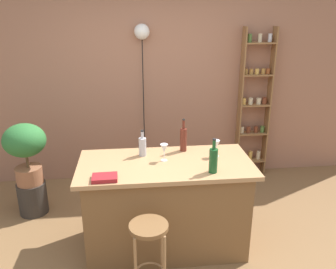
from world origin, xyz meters
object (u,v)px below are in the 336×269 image
cookbook (105,178)px  bar_stool (149,244)px  wine_glass_center (216,145)px  spice_shelf (254,105)px  wine_glass_left (164,149)px  bottle_soda_blue (213,160)px  pendant_globe_light (142,35)px  bottle_vinegar (143,146)px  plant_stool (33,198)px  potted_plant (25,147)px  bottle_spirits_clear (183,139)px

cookbook → bar_stool: bearing=-46.3°
wine_glass_center → cookbook: 1.11m
spice_shelf → wine_glass_left: (-1.37, -1.45, 0.00)m
wine_glass_left → wine_glass_center: same height
bottle_soda_blue → pendant_globe_light: size_ratio=0.15×
bar_stool → pendant_globe_light: size_ratio=0.32×
bottle_vinegar → bottle_soda_blue: bottle_soda_blue is taller
wine_glass_center → pendant_globe_light: size_ratio=0.08×
plant_stool → bottle_soda_blue: (1.86, -1.01, 0.83)m
plant_stool → potted_plant: 0.63m
plant_stool → bottle_spirits_clear: (1.68, -0.50, 0.84)m
bottle_spirits_clear → wine_glass_left: (-0.21, -0.22, -0.01)m
potted_plant → wine_glass_center: 2.09m
bottle_vinegar → pendant_globe_light: pendant_globe_light is taller
wine_glass_center → cookbook: (-1.04, -0.38, -0.10)m
wine_glass_left → pendant_globe_light: (-0.12, 1.49, 0.92)m
bar_stool → plant_stool: bearing=132.4°
potted_plant → plant_stool: bearing=0.0°
bar_stool → cookbook: cookbook is taller
spice_shelf → wine_glass_left: bearing=-133.4°
plant_stool → bottle_soda_blue: 2.27m
wine_glass_center → bar_stool: bearing=-133.8°
bottle_spirits_clear → pendant_globe_light: size_ratio=0.16×
bottle_vinegar → bottle_spirits_clear: 0.42m
plant_stool → bottle_spirits_clear: size_ratio=1.14×
bar_stool → wine_glass_left: 0.88m
plant_stool → pendant_globe_light: size_ratio=0.18×
bar_stool → wine_glass_center: wine_glass_center is taller
bottle_soda_blue → bottle_spirits_clear: bearing=109.8°
bottle_vinegar → bottle_soda_blue: bearing=-36.2°
plant_stool → bottle_vinegar: size_ratio=1.45×
spice_shelf → plant_stool: (-2.83, -0.74, -0.83)m
potted_plant → bottle_soda_blue: 2.13m
bar_stool → wine_glass_center: bearing=46.2°
wine_glass_left → cookbook: wine_glass_left is taller
plant_stool → pendant_globe_light: 2.34m
bar_stool → bottle_vinegar: (-0.01, 0.82, 0.51)m
bottle_vinegar → bottle_spirits_clear: bottle_spirits_clear is taller
pendant_globe_light → bottle_vinegar: bearing=-93.0°
bar_stool → spice_shelf: bearing=53.7°
bottle_soda_blue → pendant_globe_light: bearing=106.3°
bottle_spirits_clear → plant_stool: bearing=163.5°
bar_stool → spice_shelf: size_ratio=0.33×
bottle_vinegar → wine_glass_left: (0.20, -0.14, 0.02)m
wine_glass_left → potted_plant: bearing=153.9°
potted_plant → bottle_vinegar: bottle_vinegar is taller
bar_stool → pendant_globe_light: bearing=88.3°
bottle_vinegar → pendant_globe_light: bearing=87.0°
pendant_globe_light → cookbook: bearing=-102.5°
bar_stool → wine_glass_left: wine_glass_left is taller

